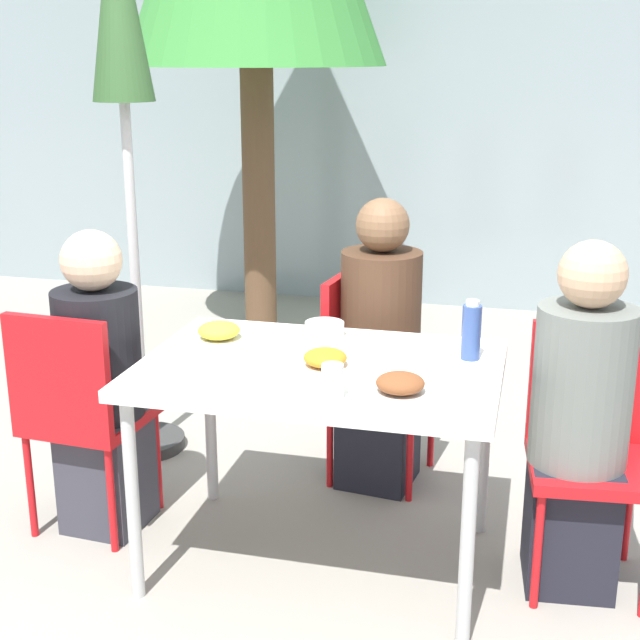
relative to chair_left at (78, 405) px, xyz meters
The scene contains 16 objects.
ground_plane 1.03m from the chair_left, ahead, with size 24.00×24.00×0.00m, color gray.
building_facade 3.83m from the chair_left, 75.94° to the left, with size 10.00×0.20×3.00m.
dining_table 0.92m from the chair_left, ahead, with size 1.19×0.82×0.74m.
chair_left is the anchor object (origin of this frame).
person_left 0.10m from the chair_left, 53.76° to the left, with size 0.31×0.31×1.14m.
chair_right 1.80m from the chair_left, ahead, with size 0.44×0.44×0.87m.
person_right 1.75m from the chair_left, ahead, with size 0.32×0.32×1.18m.
chair_far 1.17m from the chair_left, 38.81° to the left, with size 0.45×0.45×0.87m.
person_far 1.20m from the chair_left, 34.36° to the left, with size 0.32×0.32×1.20m.
closed_umbrella 1.42m from the chair_left, 98.20° to the left, with size 0.36×0.36×2.37m.
plate_0 1.25m from the chair_left, 10.30° to the right, with size 0.27×0.27×0.07m.
plate_1 0.58m from the chair_left, 16.45° to the left, with size 0.27×0.27×0.07m.
plate_2 0.97m from the chair_left, ahead, with size 0.26×0.26×0.07m.
bottle 1.43m from the chair_left, ahead, with size 0.06×0.06×0.20m.
drinking_cup 1.09m from the chair_left, 15.80° to the right, with size 0.07×0.07×0.11m.
salad_bowl 0.93m from the chair_left, 20.14° to the left, with size 0.14×0.14×0.05m.
Camera 1 is at (0.67, -2.70, 1.73)m, focal length 50.00 mm.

